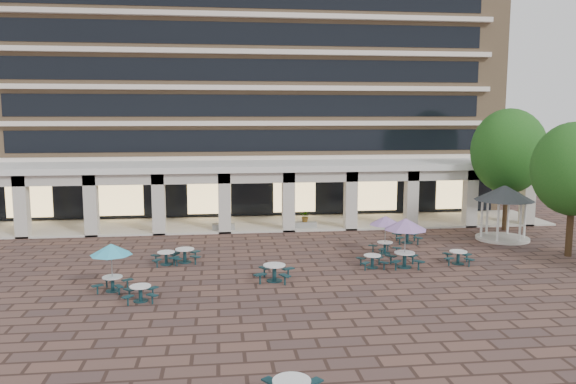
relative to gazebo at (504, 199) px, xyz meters
name	(u,v)px	position (x,y,z in m)	size (l,w,h in m)	color
ground	(275,288)	(-15.03, -8.21, -2.54)	(120.00, 120.00, 0.00)	brown
apartment_building	(246,58)	(-15.03, 17.26, 10.06)	(40.00, 15.50, 25.20)	#A3805C
retail_arcade	(254,183)	(-15.03, 6.59, 0.46)	(42.00, 6.60, 4.40)	white
picnic_table_4	(111,251)	(-22.15, -7.77, -0.75)	(1.83, 1.83, 2.11)	#133039
picnic_table_5	(274,271)	(-14.95, -7.12, -2.08)	(2.04, 2.04, 0.78)	#133039
picnic_table_6	(405,226)	(-8.15, -5.52, -0.41)	(2.18, 2.18, 2.51)	#133039
picnic_table_7	(458,256)	(-5.17, -5.22, -2.14)	(1.81, 1.81, 0.68)	#133039
picnic_table_8	(185,254)	(-19.30, -3.22, -2.10)	(1.70, 1.70, 0.74)	#133039
picnic_table_9	(140,292)	(-20.74, -9.30, -2.15)	(1.58, 1.58, 0.66)	#133039
picnic_table_10	(407,236)	(-6.18, -0.16, -2.10)	(1.83, 1.83, 0.74)	#133039
picnic_table_11	(385,222)	(-8.30, -2.56, -0.75)	(1.83, 1.83, 2.11)	#133039
picnic_table_12	(166,257)	(-20.23, -3.51, -2.14)	(1.69, 1.69, 0.68)	#133039
picnic_table_13	(372,260)	(-9.79, -5.40, -2.15)	(1.50, 1.50, 0.66)	#133039
gazebo	(504,199)	(0.00, 0.00, 0.00)	(3.63, 3.63, 3.38)	beige
tree_east_a	(574,169)	(1.52, -4.38, 2.25)	(4.41, 4.41, 7.35)	#422F1A
tree_east_c	(509,151)	(1.61, 2.76, 2.78)	(4.89, 4.89, 8.15)	#422F1A
planter_left	(223,224)	(-17.23, 4.69, -2.05)	(1.50, 0.64, 1.24)	#979792
planter_right	(305,221)	(-11.69, 4.69, -2.01)	(1.50, 0.81, 1.29)	#979792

